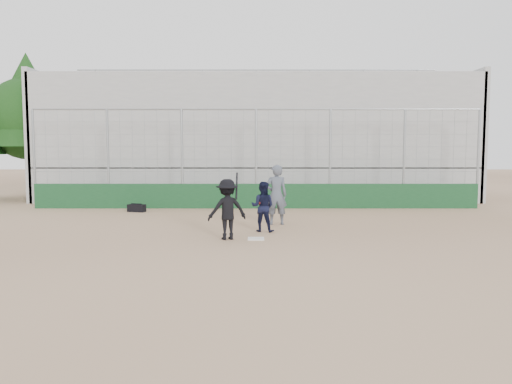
{
  "coord_description": "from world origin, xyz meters",
  "views": [
    {
      "loc": [
        0.0,
        -13.23,
        2.43
      ],
      "look_at": [
        0.0,
        1.4,
        1.15
      ],
      "focal_mm": 35.0,
      "sensor_mm": 36.0,
      "label": 1
    }
  ],
  "objects_px": {
    "catcher_crouched": "(263,215)",
    "umpire": "(276,198)",
    "batter_at_plate": "(227,209)",
    "equipment_bag": "(137,208)"
  },
  "relations": [
    {
      "from": "batter_at_plate",
      "to": "catcher_crouched",
      "type": "distance_m",
      "value": 1.58
    },
    {
      "from": "batter_at_plate",
      "to": "catcher_crouched",
      "type": "height_order",
      "value": "batter_at_plate"
    },
    {
      "from": "batter_at_plate",
      "to": "umpire",
      "type": "bearing_deg",
      "value": 61.39
    },
    {
      "from": "catcher_crouched",
      "to": "batter_at_plate",
      "type": "bearing_deg",
      "value": -128.45
    },
    {
      "from": "catcher_crouched",
      "to": "umpire",
      "type": "relative_size",
      "value": 0.59
    },
    {
      "from": "batter_at_plate",
      "to": "catcher_crouched",
      "type": "relative_size",
      "value": 1.76
    },
    {
      "from": "umpire",
      "to": "equipment_bag",
      "type": "relative_size",
      "value": 2.35
    },
    {
      "from": "catcher_crouched",
      "to": "umpire",
      "type": "xyz_separation_m",
      "value": [
        0.45,
        1.38,
        0.36
      ]
    },
    {
      "from": "equipment_bag",
      "to": "catcher_crouched",
      "type": "bearing_deg",
      "value": -43.81
    },
    {
      "from": "batter_at_plate",
      "to": "umpire",
      "type": "height_order",
      "value": "batter_at_plate"
    }
  ]
}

